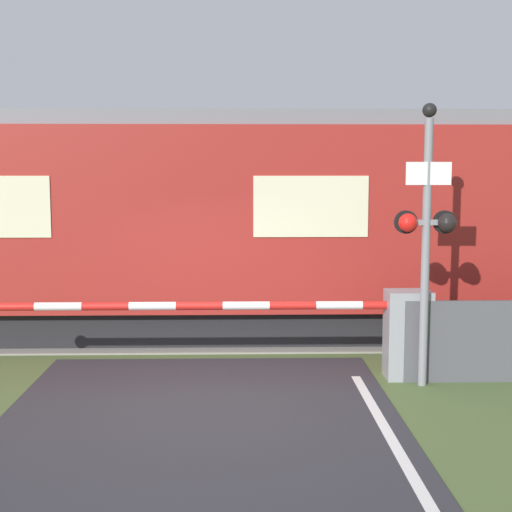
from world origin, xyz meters
name	(u,v)px	position (x,y,z in m)	size (l,w,h in m)	color
ground_plane	(203,403)	(0.00, 0.00, 0.00)	(80.00, 80.00, 0.00)	#4C6033
track_bed	(214,330)	(0.00, 3.91, 0.02)	(36.00, 3.20, 0.13)	gray
train	(302,223)	(1.54, 3.91, 1.92)	(17.47, 3.04, 3.74)	black
crossing_barrier	(371,329)	(2.22, 1.00, 0.68)	(6.03, 0.44, 1.20)	gray
signal_post	(426,228)	(2.85, 0.65, 2.07)	(0.80, 0.26, 3.65)	gray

